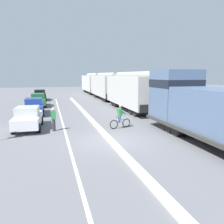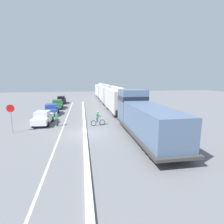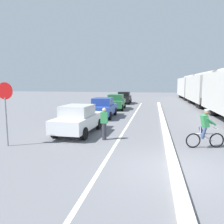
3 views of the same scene
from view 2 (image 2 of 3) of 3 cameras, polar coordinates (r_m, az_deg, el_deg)
name	(u,v)px [view 2 (image 2 of 3)]	position (r m, az deg, el deg)	size (l,w,h in m)	color
ground_plane	(85,133)	(17.83, -8.83, -6.88)	(120.00, 120.00, 0.00)	slate
median_curb	(84,119)	(23.60, -9.09, -2.32)	(0.36, 36.00, 0.16)	beige
lane_stripe	(66,120)	(23.73, -14.89, -2.67)	(0.14, 36.00, 0.01)	silver
locomotive	(143,117)	(16.68, 10.04, -1.76)	(3.10, 11.61, 4.20)	slate
hopper_car_lead	(117,100)	(28.22, 1.75, 4.04)	(2.90, 10.60, 4.18)	beige
hopper_car_middle	(107,94)	(39.60, -1.60, 5.97)	(2.90, 10.60, 4.18)	beige
hopper_car_trailing	(101,91)	(51.08, -3.45, 7.02)	(2.90, 10.60, 4.18)	beige
parked_car_white	(43,118)	(22.38, -21.65, -1.75)	(1.96, 4.26, 1.62)	silver
parked_car_blue	(52,109)	(28.21, -19.12, 0.87)	(1.88, 4.23, 1.62)	#28479E
parked_car_green	(57,104)	(33.68, -17.40, 2.48)	(1.95, 4.26, 1.62)	#286B3D
parked_car_black	(61,100)	(40.45, -16.19, 3.85)	(1.92, 4.24, 1.62)	black
cyclist	(98,119)	(20.37, -4.70, -2.19)	(1.68, 0.55, 1.71)	black
stop_sign	(11,113)	(19.99, -30.14, -0.33)	(0.76, 0.08, 2.88)	gray
pedestrian_by_cars	(57,119)	(21.00, -17.58, -2.18)	(0.34, 0.22, 1.62)	#33333D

